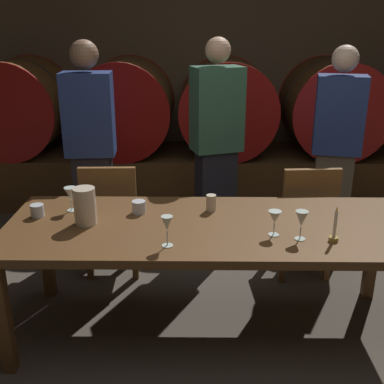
{
  "coord_description": "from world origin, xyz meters",
  "views": [
    {
      "loc": [
        -0.32,
        -2.27,
        1.86
      ],
      "look_at": [
        -0.35,
        0.68,
        0.78
      ],
      "focal_mm": 44.75,
      "sensor_mm": 36.0,
      "label": 1
    }
  ],
  "objects": [
    {
      "name": "cup_center_left",
      "position": [
        -0.68,
        0.45,
        0.76
      ],
      "size": [
        0.08,
        0.08,
        0.08
      ],
      "primitive_type": "cylinder",
      "color": "silver",
      "rests_on": "dining_table"
    },
    {
      "name": "back_wall",
      "position": [
        0.0,
        3.15,
        1.21
      ],
      "size": [
        6.59,
        0.24,
        2.41
      ],
      "primitive_type": "cube",
      "color": "brown",
      "rests_on": "ground"
    },
    {
      "name": "wine_barrel_left",
      "position": [
        -1.05,
        2.6,
        1.0
      ],
      "size": [
        0.96,
        0.9,
        0.96
      ],
      "color": "brown",
      "rests_on": "barrel_shelf"
    },
    {
      "name": "cup_far_left",
      "position": [
        -1.28,
        0.39,
        0.76
      ],
      "size": [
        0.08,
        0.08,
        0.08
      ],
      "primitive_type": "cylinder",
      "color": "silver",
      "rests_on": "dining_table"
    },
    {
      "name": "barrel_shelf",
      "position": [
        0.0,
        2.6,
        0.26
      ],
      "size": [
        5.93,
        0.9,
        0.53
      ],
      "primitive_type": "cube",
      "color": "brown",
      "rests_on": "ground"
    },
    {
      "name": "guest_left",
      "position": [
        -1.16,
        1.38,
        0.88
      ],
      "size": [
        0.39,
        0.26,
        1.71
      ],
      "rotation": [
        0.0,
        0.0,
        3.21
      ],
      "color": "black",
      "rests_on": "ground"
    },
    {
      "name": "pitcher",
      "position": [
        -0.97,
        0.28,
        0.83
      ],
      "size": [
        0.13,
        0.13,
        0.22
      ],
      "color": "beige",
      "rests_on": "dining_table"
    },
    {
      "name": "wine_glass_far_left",
      "position": [
        -1.1,
        0.48,
        0.83
      ],
      "size": [
        0.08,
        0.08,
        0.15
      ],
      "color": "silver",
      "rests_on": "dining_table"
    },
    {
      "name": "chair_right",
      "position": [
        0.47,
        0.97,
        0.49
      ],
      "size": [
        0.43,
        0.43,
        0.88
      ],
      "rotation": [
        0.0,
        0.0,
        3.21
      ],
      "color": "brown",
      "rests_on": "ground"
    },
    {
      "name": "cup_center_right",
      "position": [
        -0.23,
        0.49,
        0.78
      ],
      "size": [
        0.06,
        0.06,
        0.1
      ],
      "primitive_type": "cylinder",
      "color": "beige",
      "rests_on": "dining_table"
    },
    {
      "name": "dining_table",
      "position": [
        -0.24,
        0.28,
        0.66
      ],
      "size": [
        2.4,
        0.9,
        0.72
      ],
      "color": "brown",
      "rests_on": "ground"
    },
    {
      "name": "candle_left",
      "position": [
        0.42,
        0.07,
        0.78
      ],
      "size": [
        0.05,
        0.05,
        0.2
      ],
      "color": "olive",
      "rests_on": "dining_table"
    },
    {
      "name": "wine_barrel_far_left",
      "position": [
        -2.14,
        2.6,
        1.0
      ],
      "size": [
        0.96,
        0.9,
        0.96
      ],
      "color": "brown",
      "rests_on": "barrel_shelf"
    },
    {
      "name": "wine_glass_center_left",
      "position": [
        -0.47,
        -0.0,
        0.85
      ],
      "size": [
        0.06,
        0.06,
        0.17
      ],
      "color": "silver",
      "rests_on": "dining_table"
    },
    {
      "name": "guest_center",
      "position": [
        -0.17,
        1.44,
        0.88
      ],
      "size": [
        0.44,
        0.35,
        1.72
      ],
      "rotation": [
        0.0,
        0.0,
        3.48
      ],
      "color": "black",
      "rests_on": "ground"
    },
    {
      "name": "chair_left",
      "position": [
        -0.95,
        0.99,
        0.49
      ],
      "size": [
        0.41,
        0.41,
        0.88
      ],
      "rotation": [
        0.0,
        0.0,
        3.17
      ],
      "color": "brown",
      "rests_on": "ground"
    },
    {
      "name": "wine_glass_center_right",
      "position": [
        0.11,
        0.14,
        0.83
      ],
      "size": [
        0.07,
        0.07,
        0.14
      ],
      "color": "silver",
      "rests_on": "dining_table"
    },
    {
      "name": "guest_right",
      "position": [
        0.81,
        1.53,
        0.85
      ],
      "size": [
        0.42,
        0.31,
        1.66
      ],
      "rotation": [
        0.0,
        0.0,
        2.94
      ],
      "color": "brown",
      "rests_on": "ground"
    },
    {
      "name": "ground_plane",
      "position": [
        0.0,
        0.0,
        0.0
      ],
      "size": [
        8.57,
        8.57,
        0.0
      ],
      "primitive_type": "plane",
      "color": "#4C443A"
    },
    {
      "name": "wine_barrel_center",
      "position": [
        -0.02,
        2.6,
        1.0
      ],
      "size": [
        0.96,
        0.9,
        0.96
      ],
      "color": "brown",
      "rests_on": "barrel_shelf"
    },
    {
      "name": "wine_barrel_right",
      "position": [
        1.05,
        2.6,
        1.0
      ],
      "size": [
        0.96,
        0.9,
        0.96
      ],
      "color": "#513319",
      "rests_on": "barrel_shelf"
    },
    {
      "name": "wine_glass_far_right",
      "position": [
        0.24,
        0.09,
        0.84
      ],
      "size": [
        0.07,
        0.07,
        0.16
      ],
      "color": "silver",
      "rests_on": "dining_table"
    }
  ]
}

